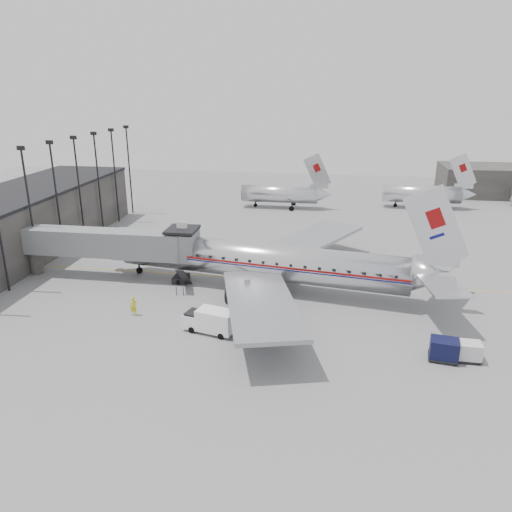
% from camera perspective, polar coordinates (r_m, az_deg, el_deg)
% --- Properties ---
extents(ground, '(160.00, 160.00, 0.00)m').
position_cam_1_polar(ground, '(53.84, -0.15, -4.90)').
color(ground, slate).
rests_on(ground, ground).
extents(terminal, '(12.00, 46.00, 8.00)m').
position_cam_1_polar(terminal, '(74.11, -25.80, 3.19)').
color(terminal, '#32302E').
rests_on(terminal, ground).
extents(apron_line, '(60.00, 0.15, 0.01)m').
position_cam_1_polar(apron_line, '(59.00, 3.65, -2.73)').
color(apron_line, gold).
rests_on(apron_line, ground).
extents(jet_bridge, '(21.00, 6.20, 7.10)m').
position_cam_1_polar(jet_bridge, '(60.32, -15.43, 1.31)').
color(jet_bridge, slate).
rests_on(jet_bridge, ground).
extents(floodlight_masts, '(0.90, 42.25, 15.25)m').
position_cam_1_polar(floodlight_masts, '(72.22, -20.68, 7.07)').
color(floodlight_masts, black).
rests_on(floodlight_masts, ground).
extents(distant_aircraft_near, '(16.39, 3.20, 10.26)m').
position_cam_1_polar(distant_aircraft_near, '(93.08, 2.82, 7.18)').
color(distant_aircraft_near, silver).
rests_on(distant_aircraft_near, ground).
extents(distant_aircraft_mid, '(16.39, 3.20, 10.26)m').
position_cam_1_polar(distant_aircraft_mid, '(97.92, 18.50, 6.81)').
color(distant_aircraft_mid, silver).
rests_on(distant_aircraft_mid, ground).
extents(airliner, '(40.83, 37.56, 12.98)m').
position_cam_1_polar(airliner, '(55.16, 1.14, -0.65)').
color(airliner, silver).
rests_on(airliner, ground).
extents(service_van, '(5.18, 3.02, 2.29)m').
position_cam_1_polar(service_van, '(46.65, -5.31, -7.32)').
color(service_van, white).
rests_on(service_van, ground).
extents(baggage_cart_navy, '(2.63, 2.16, 1.87)m').
position_cam_1_polar(baggage_cart_navy, '(44.97, 20.70, -9.94)').
color(baggage_cart_navy, black).
rests_on(baggage_cart_navy, ground).
extents(baggage_cart_white, '(2.12, 1.63, 1.64)m').
position_cam_1_polar(baggage_cart_white, '(45.70, 23.09, -9.95)').
color(baggage_cart_white, silver).
rests_on(baggage_cart_white, ground).
extents(ramp_worker, '(0.72, 0.49, 1.93)m').
position_cam_1_polar(ramp_worker, '(51.24, -13.82, -5.60)').
color(ramp_worker, gold).
rests_on(ramp_worker, ground).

